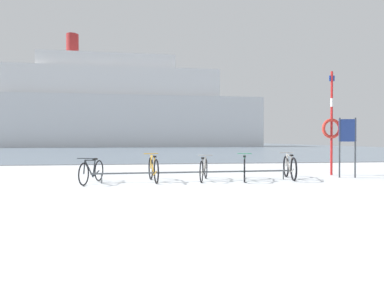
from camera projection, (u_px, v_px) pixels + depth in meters
name	position (u px, v px, depth m)	size (l,w,h in m)	color
ground	(150.00, 147.00, 60.84)	(80.00, 132.00, 0.08)	silver
bike_rack	(197.00, 172.00, 10.18)	(6.30, 0.31, 0.31)	#4C5156
bicycle_0	(92.00, 171.00, 9.69)	(0.56, 1.66, 0.76)	black
bicycle_1	(153.00, 169.00, 10.08)	(0.46, 1.72, 0.85)	black
bicycle_2	(204.00, 169.00, 10.34)	(0.62, 1.69, 0.78)	black
bicycle_3	(245.00, 168.00, 10.40)	(0.62, 1.67, 0.83)	black
bicycle_4	(290.00, 167.00, 10.74)	(0.51, 1.78, 0.85)	black
info_sign	(347.00, 137.00, 11.08)	(0.54, 0.19, 2.01)	#33383D
rescue_post	(332.00, 126.00, 11.91)	(0.73, 0.11, 3.73)	red
ferry_ship	(115.00, 110.00, 61.14)	(52.51, 13.05, 20.34)	silver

